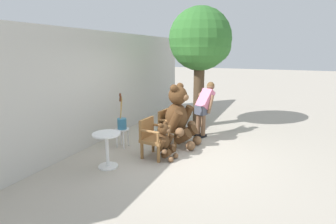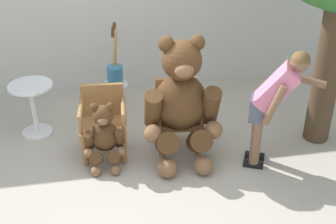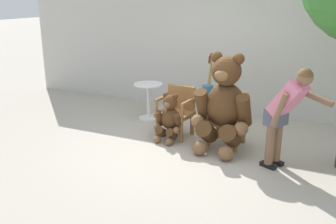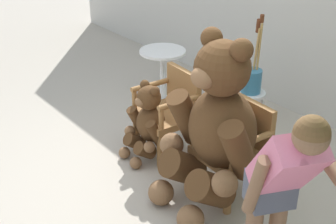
# 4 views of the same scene
# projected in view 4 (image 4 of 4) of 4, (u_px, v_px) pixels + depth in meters

# --- Properties ---
(ground_plane) EXTENTS (60.00, 60.00, 0.00)m
(ground_plane) POSITION_uv_depth(u_px,v_px,m) (150.00, 189.00, 4.35)
(ground_plane) COLOR #B2A899
(wooden_chair_left) EXTENTS (0.60, 0.57, 0.86)m
(wooden_chair_left) POSITION_uv_depth(u_px,v_px,m) (170.00, 109.00, 4.79)
(wooden_chair_left) COLOR olive
(wooden_chair_left) RESTS_ON ground
(wooden_chair_right) EXTENTS (0.59, 0.56, 0.86)m
(wooden_chair_right) POSITION_uv_depth(u_px,v_px,m) (236.00, 146.00, 4.15)
(wooden_chair_right) COLOR olive
(wooden_chair_right) RESTS_ON ground
(teddy_bear_large) EXTENTS (0.93, 0.90, 1.55)m
(teddy_bear_large) POSITION_uv_depth(u_px,v_px,m) (215.00, 126.00, 3.87)
(teddy_bear_large) COLOR #4C3019
(teddy_bear_large) RESTS_ON ground
(teddy_bear_small) EXTENTS (0.49, 0.48, 0.82)m
(teddy_bear_small) POSITION_uv_depth(u_px,v_px,m) (147.00, 122.00, 4.66)
(teddy_bear_small) COLOR #4C3019
(teddy_bear_small) RESTS_ON ground
(person_visitor) EXTENTS (0.89, 0.51, 1.49)m
(person_visitor) POSITION_uv_depth(u_px,v_px,m) (282.00, 183.00, 2.94)
(person_visitor) COLOR black
(person_visitor) RESTS_ON ground
(white_stool) EXTENTS (0.34, 0.34, 0.46)m
(white_stool) POSITION_uv_depth(u_px,v_px,m) (250.00, 100.00, 5.21)
(white_stool) COLOR white
(white_stool) RESTS_ON ground
(brush_bucket) EXTENTS (0.22, 0.22, 0.87)m
(brush_bucket) POSITION_uv_depth(u_px,v_px,m) (252.00, 77.00, 5.09)
(brush_bucket) COLOR teal
(brush_bucket) RESTS_ON white_stool
(round_side_table) EXTENTS (0.56, 0.56, 0.72)m
(round_side_table) POSITION_uv_depth(u_px,v_px,m) (163.00, 71.00, 5.73)
(round_side_table) COLOR white
(round_side_table) RESTS_ON ground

